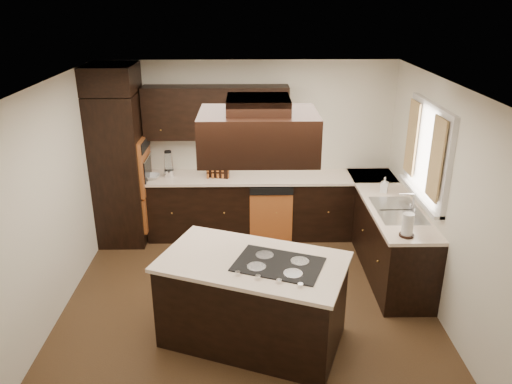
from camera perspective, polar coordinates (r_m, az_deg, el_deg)
The scene contains 30 objects.
floor at distance 5.93m, azimuth -0.89°, elevation -12.68°, with size 4.20×4.20×0.02m, color brown.
ceiling at distance 4.96m, azimuth -1.06°, elevation 12.11°, with size 4.20×4.20×0.02m, color silver.
wall_back at distance 7.30m, azimuth -0.99°, elevation 5.12°, with size 4.20×0.02×2.50m, color beige.
wall_front at distance 3.48m, azimuth -0.94°, elevation -15.22°, with size 4.20×0.02×2.50m, color beige.
wall_left at distance 5.72m, azimuth -22.61°, elevation -1.43°, with size 0.02×4.20×2.50m, color beige.
wall_right at distance 5.72m, azimuth 20.70°, elevation -1.17°, with size 0.02×4.20×2.50m, color beige.
oven_column at distance 7.20m, azimuth -15.26°, elevation 2.50°, with size 0.65×0.75×2.12m, color black.
wall_oven_face at distance 7.10m, azimuth -12.57°, elevation 3.01°, with size 0.05×0.62×0.78m, color #B9602A.
base_cabinets_back at distance 7.29m, azimuth -0.67°, elevation -1.69°, with size 2.93×0.60×0.88m, color black.
base_cabinets_right at distance 6.72m, azimuth 14.66°, elevation -4.59°, with size 0.60×2.40×0.88m, color black.
countertop_back at distance 7.10m, azimuth -0.68°, elevation 1.67°, with size 2.93×0.63×0.04m, color beige.
countertop_right at distance 6.53m, azimuth 14.91°, elevation -0.97°, with size 0.63×2.40×0.04m, color beige.
upper_cabinets at distance 7.00m, azimuth -4.58°, elevation 9.06°, with size 2.00×0.34×0.72m, color black.
dishwasher_front at distance 7.05m, azimuth 1.73°, elevation -2.96°, with size 0.60×0.05×0.72m, color #B9602A.
window_frame at distance 6.06m, azimuth 19.05°, elevation 4.34°, with size 0.06×1.32×1.12m, color silver.
window_pane at distance 6.07m, azimuth 19.30°, elevation 4.33°, with size 0.00×1.20×1.00m, color white.
curtain_left at distance 5.65m, azimuth 19.90°, elevation 3.54°, with size 0.02×0.34×0.90m, color beige.
curtain_right at distance 6.40m, azimuth 17.39°, elevation 5.91°, with size 0.02×0.34×0.90m, color beige.
sink_rim at distance 6.21m, azimuth 15.89°, elevation -2.01°, with size 0.52×0.84×0.01m, color silver.
island at distance 5.16m, azimuth -0.37°, elevation -12.44°, with size 1.74×0.95×0.88m, color black.
island_top at distance 4.92m, azimuth -0.39°, elevation -8.00°, with size 1.80×1.01×0.04m, color beige.
cooktop at distance 4.83m, azimuth 2.57°, elevation -8.25°, with size 0.82×0.55×0.01m, color black.
range_hood at distance 4.50m, azimuth 0.25°, elevation 6.53°, with size 1.05×0.72×0.42m, color black.
hood_duct at distance 4.43m, azimuth 0.25°, elevation 9.97°, with size 0.55×0.50×0.13m, color black.
blender_base at distance 7.17m, azimuth -9.89°, elevation 2.11°, with size 0.15×0.15×0.10m, color silver.
blender_pitcher at distance 7.11m, azimuth -9.98°, elevation 3.47°, with size 0.13×0.13×0.26m, color silver.
spice_rack at distance 7.03m, azimuth -4.39°, elevation 2.68°, with size 0.31×0.08×0.26m, color black.
mixing_bowl at distance 7.14m, azimuth -11.88°, elevation 1.70°, with size 0.23×0.23×0.06m, color silver.
soap_bottle at distance 6.70m, azimuth 14.46°, elevation 0.80°, with size 0.09×0.09×0.20m, color silver.
paper_towel at distance 5.54m, azimuth 16.94°, elevation -3.64°, with size 0.12×0.12×0.26m, color silver.
Camera 1 is at (0.01, -4.89, 3.34)m, focal length 35.00 mm.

